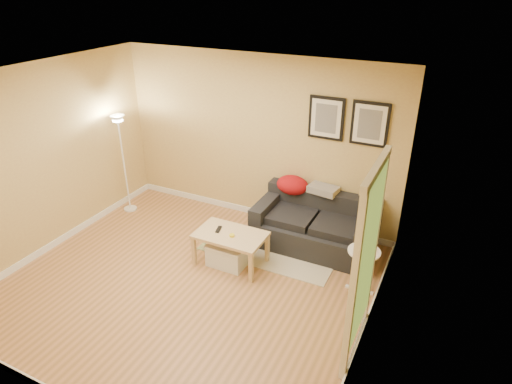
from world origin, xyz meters
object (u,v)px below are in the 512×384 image
Objects in this scene: sofa at (315,223)px; book_stack at (365,248)px; floor_lamp at (124,167)px; coffee_table at (231,248)px; side_table at (362,271)px; storage_bin at (228,254)px.

sofa is 1.16m from book_stack.
floor_lamp is at bearing -174.36° from sofa.
sofa is 1.82× the size of coffee_table.
storage_bin is at bearing -172.69° from side_table.
floor_lamp reaches higher than side_table.
storage_bin is (-0.03, -0.04, -0.07)m from coffee_table.
storage_bin is at bearing 165.72° from book_stack.
storage_bin is 1.79m from side_table.
floor_lamp reaches higher than sofa.
floor_lamp is at bearing 174.15° from side_table.
side_table is 0.37× the size of floor_lamp.
storage_bin is 1.85m from book_stack.
coffee_table reaches higher than storage_bin.
sofa is at bearing 140.01° from side_table.
sofa is at bearing 46.47° from storage_bin.
coffee_table is 1.80m from book_stack.
coffee_table is 2.42m from floor_lamp.
coffee_table is 0.57× the size of floor_lamp.
side_table reaches higher than storage_bin.
floor_lamp is (-3.16, -0.31, 0.40)m from sofa.
book_stack is (1.74, 0.19, 0.41)m from coffee_table.
side_table reaches higher than coffee_table.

